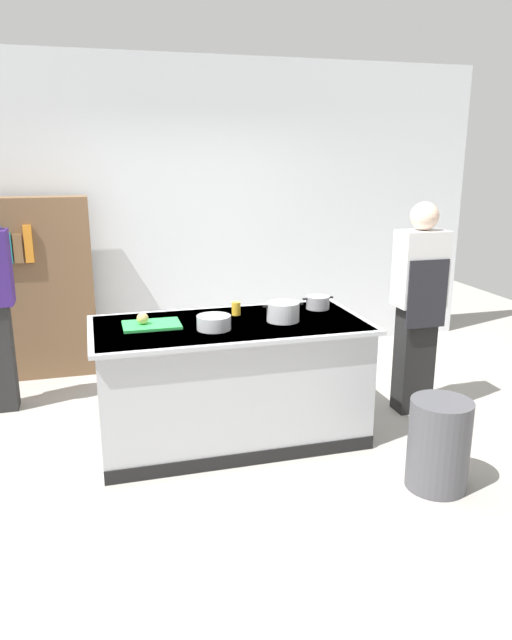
{
  "coord_description": "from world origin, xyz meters",
  "views": [
    {
      "loc": [
        -0.93,
        -4.02,
        2.06
      ],
      "look_at": [
        0.25,
        0.2,
        0.85
      ],
      "focal_mm": 33.51,
      "sensor_mm": 36.0,
      "label": 1
    }
  ],
  "objects_px": {
    "person_chef": "(418,304)",
    "sauce_pan": "(318,302)",
    "onion": "(143,318)",
    "trash_bin": "(439,444)",
    "stock_pot": "(283,312)",
    "mixing_bowl": "(214,322)",
    "juice_cup": "(236,309)",
    "bookshelf": "(33,289)"
  },
  "relations": [
    {
      "from": "stock_pot",
      "to": "trash_bin",
      "type": "bearing_deg",
      "value": -53.28
    },
    {
      "from": "stock_pot",
      "to": "person_chef",
      "type": "distance_m",
      "value": 1.2
    },
    {
      "from": "stock_pot",
      "to": "person_chef",
      "type": "relative_size",
      "value": 0.18
    },
    {
      "from": "bookshelf",
      "to": "sauce_pan",
      "type": "bearing_deg",
      "value": -35.26
    },
    {
      "from": "sauce_pan",
      "to": "juice_cup",
      "type": "distance_m",
      "value": 0.66
    },
    {
      "from": "mixing_bowl",
      "to": "onion",
      "type": "bearing_deg",
      "value": 158.12
    },
    {
      "from": "trash_bin",
      "to": "person_chef",
      "type": "relative_size",
      "value": 0.34
    },
    {
      "from": "onion",
      "to": "stock_pot",
      "type": "height_order",
      "value": "stock_pot"
    },
    {
      "from": "sauce_pan",
      "to": "person_chef",
      "type": "xyz_separation_m",
      "value": [
        0.81,
        -0.12,
        -0.04
      ]
    },
    {
      "from": "stock_pot",
      "to": "sauce_pan",
      "type": "relative_size",
      "value": 1.21
    },
    {
      "from": "stock_pot",
      "to": "juice_cup",
      "type": "distance_m",
      "value": 0.39
    },
    {
      "from": "mixing_bowl",
      "to": "juice_cup",
      "type": "relative_size",
      "value": 2.38
    },
    {
      "from": "stock_pot",
      "to": "person_chef",
      "type": "height_order",
      "value": "person_chef"
    },
    {
      "from": "mixing_bowl",
      "to": "person_chef",
      "type": "height_order",
      "value": "person_chef"
    },
    {
      "from": "onion",
      "to": "bookshelf",
      "type": "distance_m",
      "value": 1.94
    },
    {
      "from": "stock_pot",
      "to": "bookshelf",
      "type": "height_order",
      "value": "bookshelf"
    },
    {
      "from": "onion",
      "to": "person_chef",
      "type": "distance_m",
      "value": 2.18
    },
    {
      "from": "stock_pot",
      "to": "trash_bin",
      "type": "relative_size",
      "value": 0.51
    },
    {
      "from": "onion",
      "to": "juice_cup",
      "type": "xyz_separation_m",
      "value": [
        0.71,
        0.14,
        -0.01
      ]
    },
    {
      "from": "person_chef",
      "to": "bookshelf",
      "type": "height_order",
      "value": "person_chef"
    },
    {
      "from": "juice_cup",
      "to": "sauce_pan",
      "type": "bearing_deg",
      "value": 1.35
    },
    {
      "from": "onion",
      "to": "bookshelf",
      "type": "relative_size",
      "value": 0.05
    },
    {
      "from": "onion",
      "to": "trash_bin",
      "type": "height_order",
      "value": "onion"
    },
    {
      "from": "onion",
      "to": "stock_pot",
      "type": "xyz_separation_m",
      "value": [
        0.99,
        -0.12,
        0.01
      ]
    },
    {
      "from": "onion",
      "to": "juice_cup",
      "type": "relative_size",
      "value": 0.83
    },
    {
      "from": "onion",
      "to": "mixing_bowl",
      "type": "bearing_deg",
      "value": -21.88
    },
    {
      "from": "person_chef",
      "to": "sauce_pan",
      "type": "bearing_deg",
      "value": 91.13
    },
    {
      "from": "stock_pot",
      "to": "juice_cup",
      "type": "xyz_separation_m",
      "value": [
        -0.29,
        0.26,
        -0.02
      ]
    },
    {
      "from": "onion",
      "to": "juice_cup",
      "type": "height_order",
      "value": "onion"
    },
    {
      "from": "mixing_bowl",
      "to": "trash_bin",
      "type": "relative_size",
      "value": 0.4
    },
    {
      "from": "onion",
      "to": "sauce_pan",
      "type": "xyz_separation_m",
      "value": [
        1.37,
        0.16,
        -0.01
      ]
    },
    {
      "from": "sauce_pan",
      "to": "mixing_bowl",
      "type": "height_order",
      "value": "sauce_pan"
    },
    {
      "from": "mixing_bowl",
      "to": "bookshelf",
      "type": "height_order",
      "value": "bookshelf"
    },
    {
      "from": "sauce_pan",
      "to": "juice_cup",
      "type": "xyz_separation_m",
      "value": [
        -0.66,
        -0.02,
        -0.0
      ]
    },
    {
      "from": "sauce_pan",
      "to": "mixing_bowl",
      "type": "xyz_separation_m",
      "value": [
        -0.9,
        -0.34,
        -0.0
      ]
    },
    {
      "from": "person_chef",
      "to": "bookshelf",
      "type": "bearing_deg",
      "value": 70.62
    },
    {
      "from": "stock_pot",
      "to": "bookshelf",
      "type": "bearing_deg",
      "value": 135.11
    },
    {
      "from": "sauce_pan",
      "to": "mixing_bowl",
      "type": "distance_m",
      "value": 0.96
    },
    {
      "from": "trash_bin",
      "to": "person_chef",
      "type": "bearing_deg",
      "value": 67.72
    },
    {
      "from": "stock_pot",
      "to": "mixing_bowl",
      "type": "height_order",
      "value": "stock_pot"
    },
    {
      "from": "bookshelf",
      "to": "stock_pot",
      "type": "bearing_deg",
      "value": -44.89
    },
    {
      "from": "stock_pot",
      "to": "person_chef",
      "type": "bearing_deg",
      "value": 7.07
    }
  ]
}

